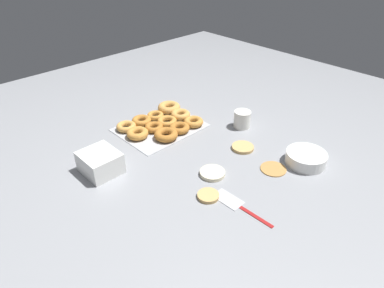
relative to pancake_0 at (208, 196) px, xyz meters
The scene contains 10 objects.
ground_plane 0.18m from the pancake_0, 137.02° to the right, with size 3.00×3.00×0.00m, color gray.
pancake_0 is the anchor object (origin of this frame).
pancake_1 0.13m from the pancake_0, 143.32° to the right, with size 0.10×0.10×0.02m, color beige.
pancake_2 0.36m from the pancake_0, 161.36° to the right, with size 0.10×0.10×0.01m, color tan.
pancake_3 0.32m from the pancake_0, 167.75° to the left, with size 0.11×0.11×0.01m, color #B27F42.
donut_tray 0.56m from the pancake_0, 112.27° to the right, with size 0.40×0.31×0.04m.
batter_bowl 0.46m from the pancake_0, 163.14° to the left, with size 0.17×0.17×0.05m.
container_stack 0.45m from the pancake_0, 64.01° to the right, with size 0.14×0.15×0.09m.
paper_cup 0.55m from the pancake_0, 153.61° to the right, with size 0.08×0.08×0.08m.
spatula 0.10m from the pancake_0, 116.03° to the left, with size 0.06×0.25×0.01m.
Camera 1 is at (0.83, 0.76, 0.84)m, focal length 32.00 mm.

